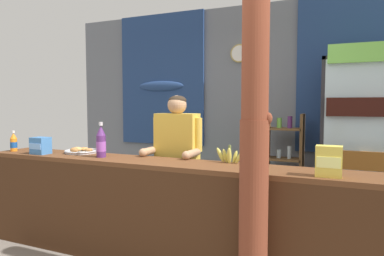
% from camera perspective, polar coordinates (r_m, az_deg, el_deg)
% --- Properties ---
extents(ground_plane, '(7.62, 7.62, 0.00)m').
position_cam_1_polar(ground_plane, '(3.80, 2.17, -18.01)').
color(ground_plane, slate).
extents(back_wall_curtained, '(5.68, 0.22, 2.80)m').
position_cam_1_polar(back_wall_curtained, '(5.06, 8.99, 4.23)').
color(back_wall_curtained, slate).
rests_on(back_wall_curtained, ground).
extents(stall_counter, '(4.07, 0.44, 0.92)m').
position_cam_1_polar(stall_counter, '(3.01, -3.27, -12.68)').
color(stall_counter, brown).
rests_on(stall_counter, ground).
extents(timber_post, '(0.22, 0.20, 2.64)m').
position_cam_1_polar(timber_post, '(2.39, 10.21, 0.03)').
color(timber_post, brown).
rests_on(timber_post, ground).
extents(drink_fridge, '(0.79, 0.61, 2.06)m').
position_cam_1_polar(drink_fridge, '(4.34, 25.65, -0.35)').
color(drink_fridge, '#232328').
rests_on(drink_fridge, ground).
extents(bottle_shelf_rack, '(0.48, 0.28, 1.30)m').
position_cam_1_polar(bottle_shelf_rack, '(4.64, 14.82, -5.41)').
color(bottle_shelf_rack, brown).
rests_on(bottle_shelf_rack, ground).
extents(plastic_lawn_chair, '(0.59, 0.59, 0.86)m').
position_cam_1_polar(plastic_lawn_chair, '(4.76, -5.17, -7.29)').
color(plastic_lawn_chair, '#4CC675').
rests_on(plastic_lawn_chair, ground).
extents(shopkeeper, '(0.54, 0.42, 1.51)m').
position_cam_1_polar(shopkeeper, '(3.50, -2.50, -3.76)').
color(shopkeeper, '#28282D').
rests_on(shopkeeper, ground).
extents(soda_bottle_grape_soda, '(0.09, 0.09, 0.33)m').
position_cam_1_polar(soda_bottle_grape_soda, '(3.40, -14.69, -2.29)').
color(soda_bottle_grape_soda, '#56286B').
rests_on(soda_bottle_grape_soda, stall_counter).
extents(soda_bottle_orange_soda, '(0.07, 0.07, 0.22)m').
position_cam_1_polar(soda_bottle_orange_soda, '(4.17, -27.20, -2.13)').
color(soda_bottle_orange_soda, orange).
rests_on(soda_bottle_orange_soda, stall_counter).
extents(snack_box_biscuit, '(0.17, 0.14, 0.17)m').
position_cam_1_polar(snack_box_biscuit, '(3.83, -23.57, -2.67)').
color(snack_box_biscuit, '#3D75B7').
rests_on(snack_box_biscuit, stall_counter).
extents(snack_box_instant_noodle, '(0.17, 0.11, 0.22)m').
position_cam_1_polar(snack_box_instant_noodle, '(2.60, 21.52, -5.11)').
color(snack_box_instant_noodle, '#EAD14C').
rests_on(snack_box_instant_noodle, stall_counter).
extents(pastry_tray, '(0.34, 0.34, 0.07)m').
position_cam_1_polar(pastry_tray, '(3.77, -17.71, -3.60)').
color(pastry_tray, '#BCBCC1').
rests_on(pastry_tray, stall_counter).
extents(banana_bunch, '(0.27, 0.07, 0.16)m').
position_cam_1_polar(banana_bunch, '(3.00, 6.16, -4.56)').
color(banana_bunch, '#CCC14C').
rests_on(banana_bunch, stall_counter).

